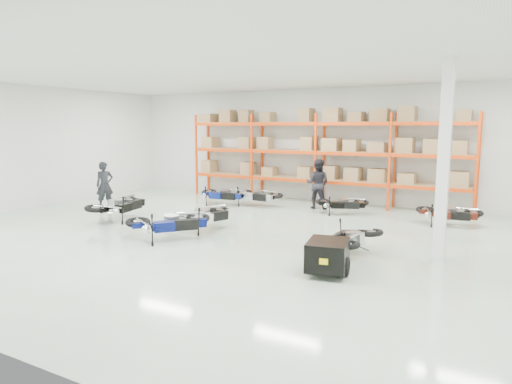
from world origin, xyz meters
The scene contains 14 objects.
room centered at (0.00, 0.00, 2.25)m, with size 18.00×18.00×18.00m.
pallet_rack centered at (0.00, 6.45, 2.26)m, with size 11.28×0.98×3.62m.
structural_column centered at (5.20, 0.50, 2.25)m, with size 0.25×0.25×4.50m, color white.
moto_blue_centre centered at (-1.32, -1.06, 0.59)m, with size 0.87×1.95×1.19m, color #070E49, non-canonical shape.
moto_silver_left centered at (-1.21, 0.29, 0.56)m, with size 0.82×1.84×1.12m, color silver, non-canonical shape.
moto_black_far_left centered at (-4.44, 0.20, 0.61)m, with size 0.89×2.00×1.22m, color black, non-canonical shape.
moto_touring_right centered at (3.36, -0.19, 0.53)m, with size 0.77×1.72×1.05m, color black, non-canonical shape.
trailer centered at (3.36, -1.79, 0.41)m, with size 0.96×1.72×0.70m.
moto_back_a centered at (-3.04, 4.20, 0.53)m, with size 0.78×1.75×1.07m, color navy, non-canonical shape.
moto_back_b centered at (-1.81, 4.61, 0.53)m, with size 0.78×1.75×1.07m, color #ADB2B7, non-canonical shape.
moto_back_c centered at (1.57, 4.60, 0.48)m, with size 0.70×1.57×0.96m, color black, non-canonical shape.
moto_back_d centered at (5.00, 4.35, 0.51)m, with size 0.74×1.65×1.01m, color #45130D, non-canonical shape.
person_left centered at (-6.47, 1.50, 0.86)m, with size 0.63×0.41×1.73m, color black.
person_back centered at (0.40, 5.25, 0.92)m, with size 0.89×0.70×1.84m, color black.
Camera 1 is at (6.41, -10.39, 3.02)m, focal length 32.00 mm.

